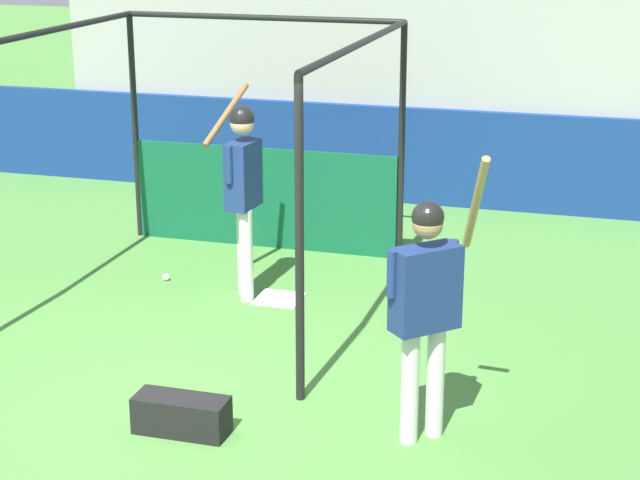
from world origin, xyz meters
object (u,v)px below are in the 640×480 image
object	(u,v)px
player_waiting	(427,297)
equipment_bag	(182,415)
baseball	(166,277)
player_batter	(243,181)

from	to	relation	value
player_waiting	equipment_bag	world-z (taller)	player_waiting
equipment_bag	baseball	xyz separation A→B (m)	(-1.49, 3.02, -0.10)
equipment_bag	player_waiting	bearing A→B (deg)	13.58
player_batter	baseball	size ratio (longest dim) A/B	27.46
player_waiting	equipment_bag	size ratio (longest dim) A/B	3.05
baseball	player_waiting	bearing A→B (deg)	-39.12
equipment_bag	baseball	distance (m)	3.37
baseball	equipment_bag	bearing A→B (deg)	-63.83
player_batter	player_waiting	size ratio (longest dim) A/B	0.95
player_batter	baseball	bearing A→B (deg)	84.26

